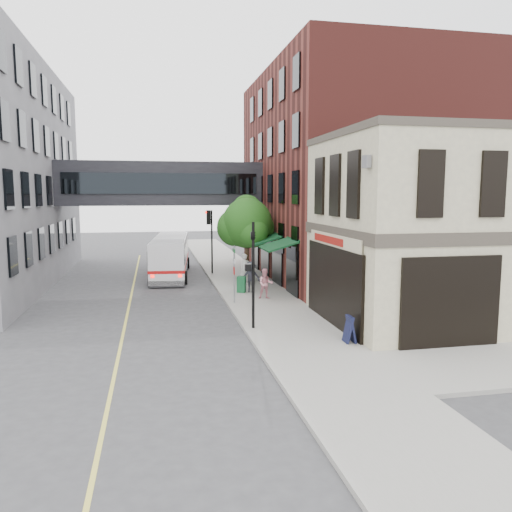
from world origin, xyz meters
name	(u,v)px	position (x,y,z in m)	size (l,w,h in m)	color
ground	(253,346)	(0.00, 0.00, 0.00)	(120.00, 120.00, 0.00)	#38383A
sidewalk_main	(241,280)	(2.00, 14.00, 0.07)	(4.00, 60.00, 0.15)	gray
corner_building	(440,229)	(8.97, 2.00, 4.21)	(10.19, 8.12, 8.45)	tan
brick_building	(351,177)	(9.98, 15.00, 6.99)	(13.76, 18.00, 14.00)	#561F1B
skyway_bridge	(162,184)	(-3.00, 18.00, 6.50)	(14.00, 3.18, 3.00)	black
traffic_signal_near	(252,262)	(0.37, 2.00, 2.98)	(0.44, 0.22, 4.60)	black
traffic_signal_far	(210,229)	(0.26, 17.00, 3.34)	(0.53, 0.28, 4.50)	black
street_sign_pole	(234,269)	(0.39, 7.00, 1.93)	(0.08, 0.75, 3.00)	gray
street_tree	(246,223)	(2.19, 13.22, 3.91)	(3.80, 3.20, 5.60)	#382619
lane_marking	(131,298)	(-5.00, 10.00, 0.01)	(0.12, 40.00, 0.01)	#D8CC4C
bus	(171,254)	(-2.50, 17.50, 1.53)	(3.19, 10.32, 2.73)	silver
pedestrian_a	(245,269)	(1.92, 12.15, 1.12)	(0.71, 0.46, 1.94)	silver
pedestrian_b	(266,284)	(2.22, 7.69, 0.97)	(0.80, 0.62, 1.64)	pink
pedestrian_c	(251,277)	(1.78, 9.65, 1.04)	(1.15, 0.66, 1.77)	#212229
newspaper_box	(241,284)	(1.25, 9.70, 0.62)	(0.47, 0.41, 0.93)	#12522A
sandwich_board	(350,329)	(3.60, -0.78, 0.67)	(0.37, 0.58, 1.04)	#111433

